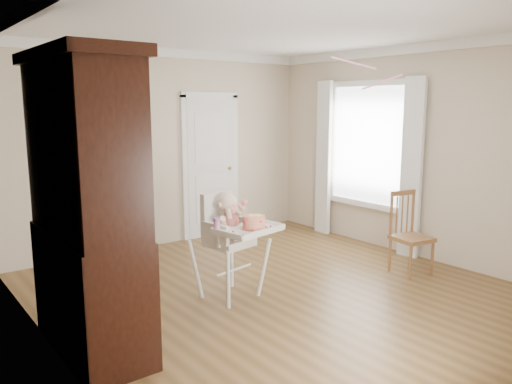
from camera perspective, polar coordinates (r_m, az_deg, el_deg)
floor at (r=5.33m, az=3.18°, el=-11.53°), size 5.00×5.00×0.00m
ceiling at (r=5.02m, az=3.49°, el=18.51°), size 5.00×5.00×0.00m
wall_back at (r=7.07m, az=-10.13°, el=4.92°), size 4.50×0.00×4.50m
wall_left at (r=3.92m, az=-22.32°, el=0.37°), size 0.00×5.00×5.00m
wall_right at (r=6.69m, az=18.08°, el=4.31°), size 0.00×5.00×5.00m
crown_molding at (r=5.01m, az=3.49°, el=17.83°), size 4.50×5.00×0.12m
doorway at (r=6.71m, az=-16.82°, el=2.32°), size 1.06×0.05×2.22m
closet_door at (r=7.43m, az=-5.18°, el=2.75°), size 0.96×0.09×2.13m
window_right at (r=7.12m, az=12.40°, el=4.37°), size 0.13×1.84×2.30m
high_chair at (r=5.04m, az=-2.97°, el=-4.68°), size 0.74×0.87×1.10m
baby at (r=5.03m, az=-3.19°, el=-2.92°), size 0.34×0.25×0.48m
cake at (r=4.83m, az=-0.22°, el=-3.47°), size 0.29×0.29×0.13m
sippy_cup at (r=4.76m, az=-4.48°, el=-3.68°), size 0.07×0.07×0.16m
china_cabinet at (r=4.06m, az=-18.72°, el=-1.59°), size 0.62×1.39×2.35m
dining_chair at (r=6.10m, az=17.18°, el=-4.78°), size 0.46×0.46×0.96m
streamer at (r=5.68m, az=11.09°, el=14.28°), size 0.37×0.36×0.15m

